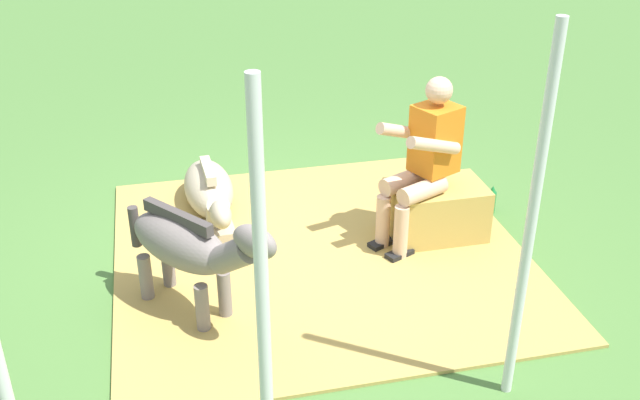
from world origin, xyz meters
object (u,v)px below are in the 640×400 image
(hay_bale, at_px, (436,212))
(soda_bottle, at_px, (492,200))
(pony_lying, at_px, (210,192))
(tent_pole_left, at_px, (530,227))
(tent_pole_mid, at_px, (263,322))
(pony_standing, at_px, (189,247))
(person_seated, at_px, (423,157))

(hay_bale, relative_size, soda_bottle, 3.00)
(pony_lying, height_order, tent_pole_left, tent_pole_left)
(tent_pole_left, relative_size, tent_pole_mid, 1.00)
(pony_standing, bearing_deg, tent_pole_left, 145.89)
(hay_bale, bearing_deg, pony_standing, 17.30)
(hay_bale, distance_m, tent_pole_left, 1.98)
(hay_bale, height_order, pony_standing, pony_standing)
(hay_bale, relative_size, person_seated, 0.56)
(soda_bottle, height_order, tent_pole_left, tent_pole_left)
(tent_pole_left, bearing_deg, pony_lying, -60.11)
(hay_bale, height_order, person_seated, person_seated)
(hay_bale, bearing_deg, pony_lying, -25.24)
(person_seated, xyz_separation_m, pony_lying, (1.54, -0.84, -0.54))
(person_seated, xyz_separation_m, tent_pole_mid, (1.55, 2.21, 0.37))
(pony_lying, bearing_deg, pony_standing, 80.06)
(soda_bottle, xyz_separation_m, tent_pole_mid, (2.31, 2.52, 0.98))
(pony_standing, bearing_deg, pony_lying, -99.94)
(pony_standing, xyz_separation_m, tent_pole_left, (-1.72, 1.16, 0.57))
(hay_bale, bearing_deg, tent_pole_left, 83.03)
(tent_pole_mid, bearing_deg, hay_bale, -127.01)
(pony_lying, height_order, soda_bottle, pony_lying)
(person_seated, bearing_deg, soda_bottle, -157.56)
(tent_pole_left, bearing_deg, person_seated, -92.13)
(pony_standing, height_order, tent_pole_mid, tent_pole_mid)
(pony_lying, relative_size, tent_pole_left, 0.61)
(pony_lying, distance_m, tent_pole_left, 3.09)
(soda_bottle, relative_size, tent_pole_mid, 0.11)
(pony_standing, bearing_deg, person_seated, -162.67)
(tent_pole_mid, bearing_deg, pony_lying, -90.16)
(pony_lying, xyz_separation_m, tent_pole_mid, (0.01, 3.05, 0.91))
(pony_standing, bearing_deg, hay_bale, -162.70)
(hay_bale, xyz_separation_m, tent_pole_mid, (1.70, 2.25, 0.88))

